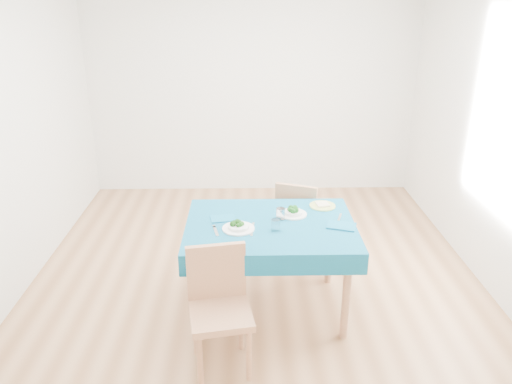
{
  "coord_description": "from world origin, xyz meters",
  "views": [
    {
      "loc": [
        -0.08,
        -3.86,
        2.4
      ],
      "look_at": [
        0.0,
        0.0,
        0.85
      ],
      "focal_mm": 35.0,
      "sensor_mm": 36.0,
      "label": 1
    }
  ],
  "objects_px": {
    "table": "(270,267)",
    "chair_near": "(220,305)",
    "bowl_near": "(238,225)",
    "side_plate": "(322,206)",
    "chair_far": "(300,218)",
    "bowl_far": "(293,211)"
  },
  "relations": [
    {
      "from": "side_plate",
      "to": "chair_near",
      "type": "bearing_deg",
      "value": -128.55
    },
    {
      "from": "bowl_far",
      "to": "chair_far",
      "type": "bearing_deg",
      "value": 77.84
    },
    {
      "from": "table",
      "to": "chair_far",
      "type": "bearing_deg",
      "value": 67.03
    },
    {
      "from": "table",
      "to": "bowl_near",
      "type": "bearing_deg",
      "value": -159.8
    },
    {
      "from": "bowl_near",
      "to": "bowl_far",
      "type": "relative_size",
      "value": 1.11
    },
    {
      "from": "table",
      "to": "chair_near",
      "type": "xyz_separation_m",
      "value": [
        -0.36,
        -0.68,
        0.12
      ]
    },
    {
      "from": "chair_near",
      "to": "side_plate",
      "type": "distance_m",
      "value": 1.31
    },
    {
      "from": "chair_near",
      "to": "bowl_far",
      "type": "height_order",
      "value": "chair_near"
    },
    {
      "from": "side_plate",
      "to": "chair_far",
      "type": "bearing_deg",
      "value": 108.36
    },
    {
      "from": "bowl_far",
      "to": "side_plate",
      "type": "height_order",
      "value": "bowl_far"
    },
    {
      "from": "chair_near",
      "to": "bowl_far",
      "type": "relative_size",
      "value": 4.58
    },
    {
      "from": "bowl_near",
      "to": "chair_far",
      "type": "bearing_deg",
      "value": 56.0
    },
    {
      "from": "chair_near",
      "to": "chair_far",
      "type": "distance_m",
      "value": 1.56
    },
    {
      "from": "table",
      "to": "bowl_near",
      "type": "height_order",
      "value": "bowl_near"
    },
    {
      "from": "chair_far",
      "to": "side_plate",
      "type": "xyz_separation_m",
      "value": [
        0.13,
        -0.41,
        0.3
      ]
    },
    {
      "from": "chair_near",
      "to": "side_plate",
      "type": "relative_size",
      "value": 4.69
    },
    {
      "from": "chair_far",
      "to": "bowl_near",
      "type": "relative_size",
      "value": 3.86
    },
    {
      "from": "table",
      "to": "bowl_far",
      "type": "bearing_deg",
      "value": 40.75
    },
    {
      "from": "chair_far",
      "to": "bowl_near",
      "type": "distance_m",
      "value": 1.04
    },
    {
      "from": "chair_near",
      "to": "side_plate",
      "type": "xyz_separation_m",
      "value": [
        0.8,
        1.01,
        0.26
      ]
    },
    {
      "from": "bowl_near",
      "to": "bowl_far",
      "type": "bearing_deg",
      "value": 30.21
    },
    {
      "from": "table",
      "to": "chair_far",
      "type": "height_order",
      "value": "chair_far"
    }
  ]
}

